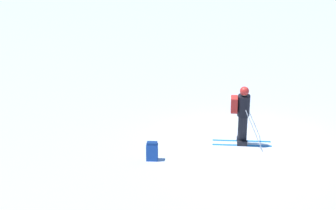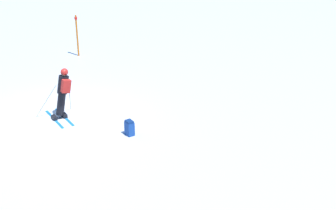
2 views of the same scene
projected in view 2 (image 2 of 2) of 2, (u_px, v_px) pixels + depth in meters
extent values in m
plane|color=white|center=(58.00, 119.00, 16.01)|extent=(300.00, 300.00, 0.00)
cube|color=#1E7AC6|center=(64.00, 117.00, 16.16)|extent=(0.74, 1.56, 0.01)
cube|color=#1E7AC6|center=(54.00, 119.00, 15.98)|extent=(0.74, 1.56, 0.01)
cube|color=black|center=(64.00, 115.00, 16.13)|extent=(0.24, 0.31, 0.12)
cube|color=black|center=(54.00, 118.00, 15.96)|extent=(0.24, 0.31, 0.12)
cylinder|color=black|center=(61.00, 104.00, 15.92)|extent=(0.48, 0.40, 0.81)
cylinder|color=black|center=(63.00, 85.00, 15.71)|extent=(0.55, 0.49, 0.66)
sphere|color=tan|center=(64.00, 73.00, 15.59)|extent=(0.33, 0.30, 0.26)
sphere|color=#AD231E|center=(64.00, 72.00, 15.58)|extent=(0.37, 0.35, 0.30)
cube|color=#AD231E|center=(66.00, 86.00, 15.50)|extent=(0.40, 0.31, 0.49)
cylinder|color=#B7B7BC|center=(70.00, 97.00, 16.35)|extent=(0.40, 0.42, 1.13)
cylinder|color=#B7B7BC|center=(46.00, 101.00, 15.92)|extent=(0.43, 0.75, 1.22)
cube|color=#194293|center=(130.00, 129.00, 14.85)|extent=(0.32, 0.36, 0.44)
cube|color=navy|center=(129.00, 122.00, 14.75)|extent=(0.28, 0.32, 0.06)
cylinder|color=orange|center=(77.00, 36.00, 22.21)|extent=(0.08, 0.08, 1.98)
cylinder|color=red|center=(76.00, 18.00, 21.88)|extent=(0.13, 0.13, 0.10)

